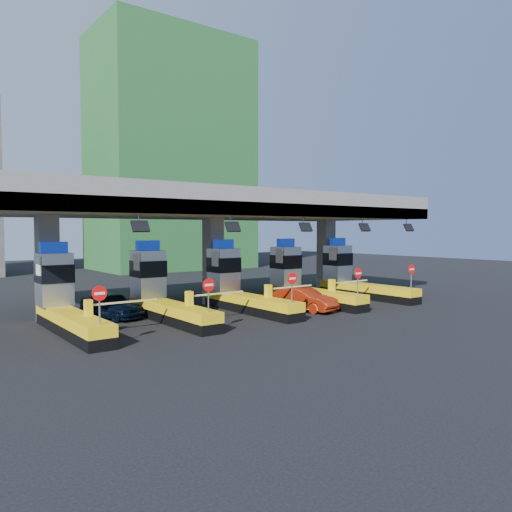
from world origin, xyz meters
TOP-DOWN VIEW (x-y plane):
  - ground at (0.00, 0.00)m, footprint 120.00×120.00m
  - toll_canopy at (0.00, 2.87)m, footprint 28.00×12.09m
  - toll_lane_far_left at (-10.00, 0.28)m, footprint 4.43×8.00m
  - toll_lane_left at (-5.00, 0.28)m, footprint 4.43×8.00m
  - toll_lane_center at (0.00, 0.28)m, footprint 4.43×8.00m
  - toll_lane_right at (5.00, 0.28)m, footprint 4.43×8.00m
  - toll_lane_far_right at (10.00, 0.28)m, footprint 4.43×8.00m
  - bg_building_scaffold at (12.00, 32.00)m, footprint 18.00×12.00m
  - van at (-6.99, 2.09)m, footprint 2.66×4.38m
  - red_car at (2.89, -2.29)m, footprint 2.26×4.36m

SIDE VIEW (x-z plane):
  - ground at x=0.00m, z-range 0.00..0.00m
  - red_car at x=2.89m, z-range 0.00..1.37m
  - van at x=-6.99m, z-range 0.00..1.39m
  - toll_lane_far_left at x=-10.00m, z-range -0.68..3.47m
  - toll_lane_left at x=-5.00m, z-range -0.68..3.47m
  - toll_lane_center at x=0.00m, z-range -0.68..3.47m
  - toll_lane_right at x=5.00m, z-range -0.68..3.47m
  - toll_lane_far_right at x=10.00m, z-range -0.68..3.47m
  - toll_canopy at x=0.00m, z-range 2.63..9.63m
  - bg_building_scaffold at x=12.00m, z-range 0.00..28.00m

